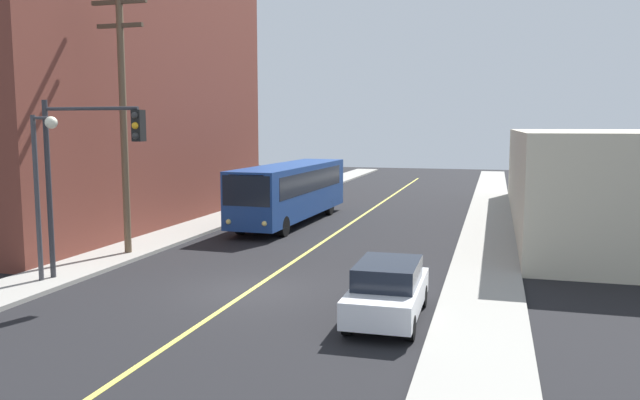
# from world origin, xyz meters

# --- Properties ---
(ground_plane) EXTENTS (120.00, 120.00, 0.00)m
(ground_plane) POSITION_xyz_m (0.00, 0.00, 0.00)
(ground_plane) COLOR black
(sidewalk_left) EXTENTS (2.50, 90.00, 0.15)m
(sidewalk_left) POSITION_xyz_m (-7.25, 10.00, 0.07)
(sidewalk_left) COLOR gray
(sidewalk_left) RESTS_ON ground
(sidewalk_right) EXTENTS (2.50, 90.00, 0.15)m
(sidewalk_right) POSITION_xyz_m (7.25, 10.00, 0.07)
(sidewalk_right) COLOR gray
(sidewalk_right) RESTS_ON ground
(lane_stripe_center) EXTENTS (0.16, 60.00, 0.01)m
(lane_stripe_center) POSITION_xyz_m (0.00, 15.00, 0.01)
(lane_stripe_center) COLOR #D8CC4C
(lane_stripe_center) RESTS_ON ground
(building_left_brick) EXTENTS (10.00, 22.77, 13.85)m
(building_left_brick) POSITION_xyz_m (-13.49, 11.19, 6.93)
(building_left_brick) COLOR brown
(building_left_brick) RESTS_ON ground
(building_right_warehouse) EXTENTS (12.00, 26.70, 5.05)m
(building_right_warehouse) POSITION_xyz_m (14.49, 17.54, 2.52)
(building_right_warehouse) COLOR beige
(building_right_warehouse) RESTS_ON ground
(city_bus) EXTENTS (2.91, 12.22, 3.20)m
(city_bus) POSITION_xyz_m (-3.19, 13.87, 1.82)
(city_bus) COLOR navy
(city_bus) RESTS_ON ground
(parked_car_white) EXTENTS (1.87, 4.42, 1.62)m
(parked_car_white) POSITION_xyz_m (4.78, -1.75, 0.84)
(parked_car_white) COLOR silver
(parked_car_white) RESTS_ON ground
(utility_pole_near) EXTENTS (2.40, 0.28, 10.55)m
(utility_pole_near) POSITION_xyz_m (-6.87, 3.74, 5.94)
(utility_pole_near) COLOR brown
(utility_pole_near) RESTS_ON sidewalk_left
(traffic_signal_left_corner) EXTENTS (3.75, 0.48, 6.00)m
(traffic_signal_left_corner) POSITION_xyz_m (-5.41, -0.67, 4.30)
(traffic_signal_left_corner) COLOR #2D2D33
(traffic_signal_left_corner) RESTS_ON sidewalk_left
(street_lamp_left) EXTENTS (0.98, 0.40, 5.50)m
(street_lamp_left) POSITION_xyz_m (-6.83, -1.12, 3.74)
(street_lamp_left) COLOR #38383D
(street_lamp_left) RESTS_ON sidewalk_left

